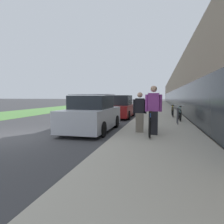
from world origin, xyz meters
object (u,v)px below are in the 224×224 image
cruiser_bike_middle (173,111)px  parked_sedan_curbside (92,115)px  cruiser_bike_nearest (179,114)px  vintage_roadster_curbside (119,108)px  bike_rack_hoop (178,114)px  tandem_bicycle (151,123)px  person_bystander (140,112)px  person_rider (153,110)px

cruiser_bike_middle → parked_sedan_curbside: 7.19m
cruiser_bike_nearest → vintage_roadster_curbside: 4.61m
bike_rack_hoop → vintage_roadster_curbside: size_ratio=0.20×
cruiser_bike_nearest → parked_sedan_curbside: bearing=-137.8°
tandem_bicycle → cruiser_bike_nearest: 4.58m
person_bystander → vintage_roadster_curbside: 6.95m
bike_rack_hoop → person_rider: bearing=-109.1°
tandem_bicycle → parked_sedan_curbside: 2.72m
tandem_bicycle → vintage_roadster_curbside: (-2.58, 6.62, 0.20)m
person_bystander → cruiser_bike_nearest: bearing=66.7°
tandem_bicycle → cruiser_bike_nearest: size_ratio=1.57×
person_rider → cruiser_bike_middle: person_rider is taller
person_bystander → parked_sedan_curbside: bearing=163.1°
tandem_bicycle → person_bystander: bearing=178.8°
person_bystander → bike_rack_hoop: 3.28m
person_bystander → vintage_roadster_curbside: (-2.14, 6.61, -0.21)m
cruiser_bike_nearest → vintage_roadster_curbside: (-4.01, 2.27, 0.21)m
cruiser_bike_nearest → vintage_roadster_curbside: size_ratio=0.41×
cruiser_bike_middle → vintage_roadster_curbside: 3.77m
cruiser_bike_middle → parked_sedan_curbside: (-3.81, -6.09, 0.21)m
cruiser_bike_nearest → cruiser_bike_middle: cruiser_bike_nearest is taller
cruiser_bike_middle → person_bystander: bearing=-103.5°
person_rider → cruiser_bike_nearest: bearing=74.1°
person_bystander → parked_sedan_curbside: size_ratio=0.38×
bike_rack_hoop → cruiser_bike_nearest: bearing=81.3°
person_rider → parked_sedan_curbside: size_ratio=0.44×
cruiser_bike_middle → parked_sedan_curbside: parked_sedan_curbside is taller
tandem_bicycle → cruiser_bike_nearest: tandem_bicycle is taller
tandem_bicycle → parked_sedan_curbside: size_ratio=0.69×
cruiser_bike_middle → parked_sedan_curbside: size_ratio=0.41×
person_rider → person_bystander: 0.66m
person_bystander → vintage_roadster_curbside: size_ratio=0.36×
bike_rack_hoop → cruiser_bike_middle: (-0.02, 3.93, -0.16)m
bike_rack_hoop → parked_sedan_curbside: parked_sedan_curbside is taller
person_rider → person_bystander: size_ratio=1.15×
parked_sedan_curbside → cruiser_bike_middle: bearing=58.0°
bike_rack_hoop → vintage_roadster_curbside: vintage_roadster_curbside is taller
tandem_bicycle → person_rider: 0.64m
bike_rack_hoop → person_bystander: bearing=-120.2°
tandem_bicycle → cruiser_bike_middle: 6.86m
tandem_bicycle → bike_rack_hoop: 3.08m
person_bystander → parked_sedan_curbside: person_bystander is taller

